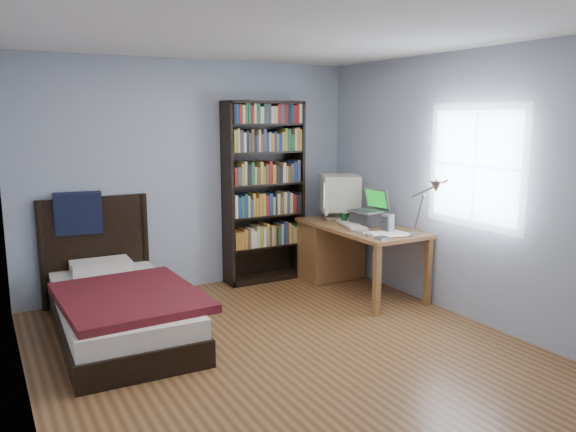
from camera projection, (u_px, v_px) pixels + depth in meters
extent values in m
plane|color=brown|center=(286.00, 352.00, 4.58)|extent=(4.20, 4.20, 0.00)
plane|color=white|center=(286.00, 34.00, 4.14)|extent=(4.20, 4.20, 0.00)
cube|color=#A1ADBD|center=(193.00, 176.00, 6.16)|extent=(3.80, 0.04, 2.50)
cube|color=#A1ADBD|center=(509.00, 261.00, 2.55)|extent=(3.80, 0.04, 2.50)
cube|color=#A1ADBD|center=(16.00, 223.00, 3.45)|extent=(0.04, 4.20, 2.50)
cube|color=#A1ADBD|center=(462.00, 186.00, 5.27)|extent=(0.04, 4.20, 2.50)
cube|color=white|center=(475.00, 166.00, 5.10)|extent=(0.01, 1.14, 1.14)
cube|color=white|center=(475.00, 166.00, 5.10)|extent=(0.01, 1.00, 1.00)
cube|color=brown|center=(360.00, 227.00, 6.08)|extent=(0.75, 1.54, 0.04)
cube|color=brown|center=(377.00, 281.00, 5.37)|extent=(0.06, 0.06, 0.69)
cube|color=brown|center=(428.00, 272.00, 5.68)|extent=(0.06, 0.06, 0.69)
cube|color=brown|center=(301.00, 250.00, 6.60)|extent=(0.06, 0.06, 0.69)
cube|color=brown|center=(346.00, 244.00, 6.92)|extent=(0.06, 0.06, 0.69)
cube|color=brown|center=(332.00, 250.00, 6.62)|extent=(0.69, 0.40, 0.68)
cube|color=#BDB79D|center=(337.00, 217.00, 6.50)|extent=(0.35, 0.33, 0.03)
cylinder|color=#BDB79D|center=(337.00, 213.00, 6.49)|extent=(0.11, 0.11, 0.06)
cube|color=#BDB79D|center=(340.00, 193.00, 6.47)|extent=(0.56, 0.55, 0.41)
cube|color=beige|center=(324.00, 194.00, 6.36)|extent=(0.21, 0.40, 0.43)
cube|color=#3C7DD8|center=(323.00, 194.00, 6.36)|extent=(0.14, 0.29, 0.28)
cube|color=#2D2D30|center=(365.00, 219.00, 6.05)|extent=(0.25, 0.29, 0.15)
cube|color=#BBBBC0|center=(365.00, 211.00, 6.03)|extent=(0.29, 0.36, 0.02)
cube|color=#2D2D30|center=(364.00, 211.00, 6.02)|extent=(0.19, 0.28, 0.00)
cube|color=#BBBBC0|center=(377.00, 199.00, 6.09)|extent=(0.12, 0.34, 0.23)
cube|color=#0CBF26|center=(376.00, 199.00, 6.08)|extent=(0.09, 0.27, 0.18)
cube|color=#99999E|center=(413.00, 234.00, 5.53)|extent=(0.06, 0.05, 0.04)
cylinder|color=#99999E|center=(418.00, 214.00, 5.44)|extent=(0.02, 0.14, 0.39)
cylinder|color=#99999E|center=(430.00, 189.00, 5.17)|extent=(0.16, 0.32, 0.20)
cone|color=#99999E|center=(436.00, 187.00, 5.00)|extent=(0.12, 0.12, 0.10)
cube|color=beige|center=(352.00, 225.00, 6.02)|extent=(0.32, 0.52, 0.05)
cube|color=gray|center=(388.00, 223.00, 5.74)|extent=(0.11, 0.11, 0.18)
cylinder|color=#073814|center=(344.00, 218.00, 6.17)|extent=(0.07, 0.07, 0.12)
ellipsoid|color=silver|center=(345.00, 220.00, 6.32)|extent=(0.07, 0.12, 0.04)
cube|color=#BBBBC0|center=(359.00, 232.00, 5.71)|extent=(0.09, 0.10, 0.02)
cube|color=gray|center=(369.00, 235.00, 5.55)|extent=(0.09, 0.11, 0.02)
cube|color=gray|center=(382.00, 238.00, 5.40)|extent=(0.12, 0.12, 0.02)
cube|color=black|center=(228.00, 195.00, 6.22)|extent=(0.03, 0.30, 2.07)
cube|color=black|center=(298.00, 190.00, 6.66)|extent=(0.03, 0.30, 2.07)
cube|color=black|center=(263.00, 102.00, 6.26)|extent=(0.93, 0.30, 0.03)
cube|color=black|center=(264.00, 277.00, 6.62)|extent=(0.93, 0.30, 0.06)
cube|color=black|center=(258.00, 191.00, 6.56)|extent=(0.93, 0.02, 2.07)
cube|color=olive|center=(265.00, 190.00, 6.42)|extent=(0.85, 0.22, 1.87)
cube|color=black|center=(121.00, 322.00, 4.94)|extent=(1.08, 2.07, 0.22)
cube|color=beige|center=(120.00, 302.00, 4.91)|extent=(1.04, 2.01, 0.16)
cube|color=#980E0D|center=(130.00, 297.00, 4.68)|extent=(1.13, 1.37, 0.07)
cube|color=beige|center=(101.00, 267.00, 5.55)|extent=(0.57, 0.37, 0.12)
cube|color=black|center=(96.00, 250.00, 5.73)|extent=(1.08, 0.05, 1.10)
cylinder|color=black|center=(42.00, 257.00, 5.47)|extent=(0.06, 0.06, 1.10)
cylinder|color=black|center=(146.00, 245.00, 5.96)|extent=(0.06, 0.06, 1.10)
cube|color=black|center=(78.00, 213.00, 5.56)|extent=(0.46, 0.20, 0.43)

